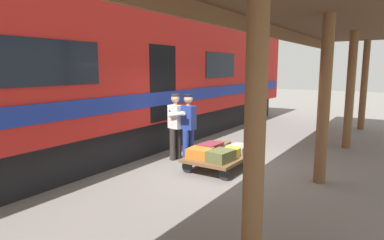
{
  "coord_description": "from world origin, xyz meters",
  "views": [
    {
      "loc": [
        -3.24,
        6.94,
        2.35
      ],
      "look_at": [
        0.9,
        0.58,
        1.15
      ],
      "focal_mm": 30.76,
      "sensor_mm": 36.0,
      "label": 1
    }
  ],
  "objects_px": {
    "suitcase_gray_aluminum": "(239,149)",
    "suitcase_yellow_case": "(231,152)",
    "suitcase_brown_leather": "(220,146)",
    "suitcase_orange_carryall": "(200,153)",
    "porter_by_door": "(176,124)",
    "suitcase_burgundy_valise": "(210,148)",
    "train_car": "(123,78)",
    "suitcase_olive_duffel": "(221,156)",
    "porter_in_overalls": "(188,125)",
    "luggage_cart": "(220,157)"
  },
  "relations": [
    {
      "from": "suitcase_gray_aluminum",
      "to": "suitcase_yellow_case",
      "type": "relative_size",
      "value": 0.97
    },
    {
      "from": "suitcase_brown_leather",
      "to": "suitcase_orange_carryall",
      "type": "relative_size",
      "value": 1.04
    },
    {
      "from": "suitcase_brown_leather",
      "to": "porter_by_door",
      "type": "bearing_deg",
      "value": 20.82
    },
    {
      "from": "suitcase_burgundy_valise",
      "to": "porter_by_door",
      "type": "height_order",
      "value": "porter_by_door"
    },
    {
      "from": "train_car",
      "to": "porter_by_door",
      "type": "xyz_separation_m",
      "value": [
        -2.05,
        0.21,
        -1.14
      ]
    },
    {
      "from": "suitcase_gray_aluminum",
      "to": "suitcase_orange_carryall",
      "type": "distance_m",
      "value": 1.09
    },
    {
      "from": "train_car",
      "to": "suitcase_olive_duffel",
      "type": "relative_size",
      "value": 32.33
    },
    {
      "from": "suitcase_gray_aluminum",
      "to": "suitcase_olive_duffel",
      "type": "bearing_deg",
      "value": 90.0
    },
    {
      "from": "porter_in_overalls",
      "to": "porter_by_door",
      "type": "relative_size",
      "value": 1.0
    },
    {
      "from": "suitcase_burgundy_valise",
      "to": "porter_by_door",
      "type": "xyz_separation_m",
      "value": [
        1.06,
        -0.07,
        0.47
      ]
    },
    {
      "from": "luggage_cart",
      "to": "suitcase_burgundy_valise",
      "type": "relative_size",
      "value": 2.98
    },
    {
      "from": "luggage_cart",
      "to": "porter_in_overalls",
      "type": "relative_size",
      "value": 1.02
    },
    {
      "from": "suitcase_yellow_case",
      "to": "suitcase_olive_duffel",
      "type": "height_order",
      "value": "suitcase_olive_duffel"
    },
    {
      "from": "suitcase_burgundy_valise",
      "to": "luggage_cart",
      "type": "bearing_deg",
      "value": 180.0
    },
    {
      "from": "luggage_cart",
      "to": "suitcase_orange_carryall",
      "type": "relative_size",
      "value": 3.35
    },
    {
      "from": "suitcase_olive_duffel",
      "to": "luggage_cart",
      "type": "bearing_deg",
      "value": -60.7
    },
    {
      "from": "suitcase_olive_duffel",
      "to": "porter_in_overalls",
      "type": "xyz_separation_m",
      "value": [
        1.29,
        -0.62,
        0.47
      ]
    },
    {
      "from": "porter_in_overalls",
      "to": "porter_by_door",
      "type": "xyz_separation_m",
      "value": [
        0.31,
        0.07,
        0.0
      ]
    },
    {
      "from": "suitcase_olive_duffel",
      "to": "train_car",
      "type": "bearing_deg",
      "value": -11.69
    },
    {
      "from": "suitcase_brown_leather",
      "to": "suitcase_orange_carryall",
      "type": "xyz_separation_m",
      "value": [
        0.0,
        0.95,
        0.03
      ]
    },
    {
      "from": "luggage_cart",
      "to": "porter_by_door",
      "type": "relative_size",
      "value": 1.02
    },
    {
      "from": "suitcase_orange_carryall",
      "to": "suitcase_yellow_case",
      "type": "distance_m",
      "value": 0.72
    },
    {
      "from": "suitcase_orange_carryall",
      "to": "luggage_cart",
      "type": "bearing_deg",
      "value": -119.3
    },
    {
      "from": "suitcase_brown_leather",
      "to": "suitcase_olive_duffel",
      "type": "height_order",
      "value": "suitcase_olive_duffel"
    },
    {
      "from": "suitcase_gray_aluminum",
      "to": "porter_by_door",
      "type": "height_order",
      "value": "porter_by_door"
    },
    {
      "from": "suitcase_gray_aluminum",
      "to": "suitcase_yellow_case",
      "type": "distance_m",
      "value": 0.48
    },
    {
      "from": "suitcase_yellow_case",
      "to": "porter_by_door",
      "type": "distance_m",
      "value": 1.68
    },
    {
      "from": "suitcase_burgundy_valise",
      "to": "porter_by_door",
      "type": "relative_size",
      "value": 0.34
    },
    {
      "from": "suitcase_yellow_case",
      "to": "suitcase_olive_duffel",
      "type": "bearing_deg",
      "value": 90.0
    },
    {
      "from": "suitcase_burgundy_valise",
      "to": "porter_by_door",
      "type": "distance_m",
      "value": 1.17
    },
    {
      "from": "porter_in_overalls",
      "to": "porter_by_door",
      "type": "bearing_deg",
      "value": 12.81
    },
    {
      "from": "suitcase_olive_duffel",
      "to": "porter_by_door",
      "type": "bearing_deg",
      "value": -18.93
    },
    {
      "from": "suitcase_burgundy_valise",
      "to": "suitcase_brown_leather",
      "type": "bearing_deg",
      "value": -90.0
    },
    {
      "from": "train_car",
      "to": "suitcase_burgundy_valise",
      "type": "xyz_separation_m",
      "value": [
        -3.11,
        0.28,
        -1.61
      ]
    },
    {
      "from": "porter_in_overalls",
      "to": "suitcase_yellow_case",
      "type": "bearing_deg",
      "value": 173.64
    },
    {
      "from": "train_car",
      "to": "porter_in_overalls",
      "type": "xyz_separation_m",
      "value": [
        -2.36,
        0.14,
        -1.14
      ]
    },
    {
      "from": "suitcase_orange_carryall",
      "to": "suitcase_olive_duffel",
      "type": "relative_size",
      "value": 0.91
    },
    {
      "from": "train_car",
      "to": "suitcase_brown_leather",
      "type": "relative_size",
      "value": 34.21
    },
    {
      "from": "suitcase_burgundy_valise",
      "to": "porter_in_overalls",
      "type": "bearing_deg",
      "value": -10.81
    },
    {
      "from": "suitcase_gray_aluminum",
      "to": "suitcase_burgundy_valise",
      "type": "height_order",
      "value": "suitcase_burgundy_valise"
    },
    {
      "from": "train_car",
      "to": "porter_in_overalls",
      "type": "height_order",
      "value": "train_car"
    },
    {
      "from": "suitcase_gray_aluminum",
      "to": "suitcase_olive_duffel",
      "type": "xyz_separation_m",
      "value": [
        0.0,
        0.95,
        0.04
      ]
    },
    {
      "from": "suitcase_yellow_case",
      "to": "luggage_cart",
      "type": "bearing_deg",
      "value": 0.0
    },
    {
      "from": "suitcase_brown_leather",
      "to": "porter_in_overalls",
      "type": "xyz_separation_m",
      "value": [
        0.75,
        0.33,
        0.51
      ]
    },
    {
      "from": "suitcase_gray_aluminum",
      "to": "porter_in_overalls",
      "type": "relative_size",
      "value": 0.32
    },
    {
      "from": "luggage_cart",
      "to": "suitcase_yellow_case",
      "type": "relative_size",
      "value": 3.09
    },
    {
      "from": "suitcase_brown_leather",
      "to": "suitcase_burgundy_valise",
      "type": "distance_m",
      "value": 0.48
    },
    {
      "from": "luggage_cart",
      "to": "train_car",
      "type": "bearing_deg",
      "value": -4.71
    },
    {
      "from": "suitcase_yellow_case",
      "to": "suitcase_orange_carryall",
      "type": "bearing_deg",
      "value": 41.7
    },
    {
      "from": "luggage_cart",
      "to": "porter_by_door",
      "type": "xyz_separation_m",
      "value": [
        1.33,
        -0.07,
        0.64
      ]
    }
  ]
}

